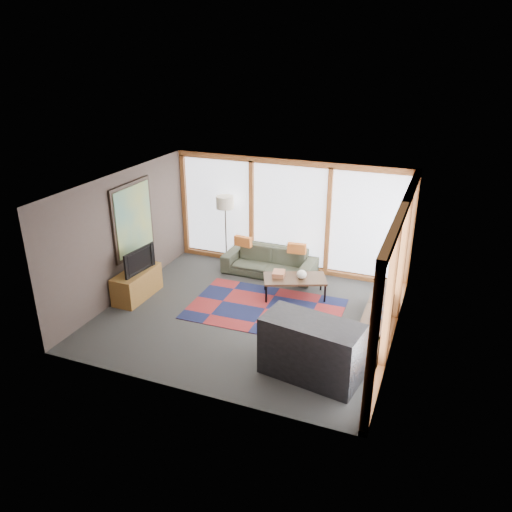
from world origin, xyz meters
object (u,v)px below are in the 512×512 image
at_px(floor_lamp, 226,230).
at_px(tv_console, 137,284).
at_px(bar_counter, 311,349).
at_px(television, 136,260).
at_px(sofa, 270,262).
at_px(coffee_table, 294,287).
at_px(bookshelf, 378,318).

height_order(floor_lamp, tv_console, floor_lamp).
bearing_deg(bar_counter, floor_lamp, 140.11).
height_order(floor_lamp, television, floor_lamp).
height_order(sofa, bar_counter, bar_counter).
relative_size(floor_lamp, bar_counter, 1.08).
height_order(floor_lamp, coffee_table, floor_lamp).
relative_size(sofa, bar_counter, 1.37).
distance_m(coffee_table, tv_console, 3.28).
bearing_deg(television, bookshelf, -78.64).
bearing_deg(sofa, floor_lamp, 168.34).
bearing_deg(television, sofa, -39.63).
relative_size(sofa, television, 2.38).
height_order(floor_lamp, bar_counter, floor_lamp).
relative_size(bookshelf, bar_counter, 1.48).
bearing_deg(bookshelf, floor_lamp, 154.11).
xyz_separation_m(bookshelf, tv_console, (-4.88, -0.44, 0.01)).
height_order(sofa, bookshelf, sofa).
bearing_deg(television, floor_lamp, -15.44).
bearing_deg(floor_lamp, sofa, -12.14).
xyz_separation_m(sofa, television, (-2.14, -2.07, 0.54)).
distance_m(bookshelf, bar_counter, 1.92).
xyz_separation_m(floor_lamp, bookshelf, (3.92, -1.90, -0.55)).
distance_m(bookshelf, tv_console, 4.90).
bearing_deg(tv_console, bar_counter, -17.55).
height_order(floor_lamp, bookshelf, floor_lamp).
bearing_deg(coffee_table, floor_lamp, 151.89).
height_order(coffee_table, tv_console, tv_console).
height_order(sofa, coffee_table, sofa).
bearing_deg(sofa, bar_counter, -59.75).
bearing_deg(bar_counter, television, 171.45).
bearing_deg(bookshelf, sofa, 148.79).
relative_size(floor_lamp, tv_console, 1.41).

